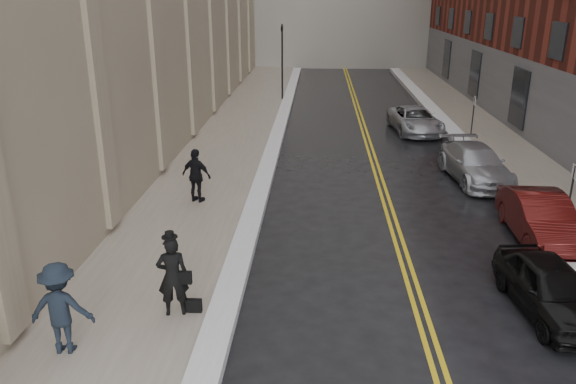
# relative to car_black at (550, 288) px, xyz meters

# --- Properties ---
(sidewalk_left) EXTENTS (4.00, 64.00, 0.15)m
(sidewalk_left) POSITION_rel_car_black_xyz_m (-10.00, 12.96, -0.58)
(sidewalk_left) COLOR gray
(sidewalk_left) RESTS_ON ground
(sidewalk_right) EXTENTS (3.00, 64.00, 0.15)m
(sidewalk_right) POSITION_rel_car_black_xyz_m (3.50, 12.96, -0.58)
(sidewalk_right) COLOR gray
(sidewalk_right) RESTS_ON ground
(lane_stripe_a) EXTENTS (0.12, 64.00, 0.01)m
(lane_stripe_a) POSITION_rel_car_black_xyz_m (-3.12, 12.96, -0.65)
(lane_stripe_a) COLOR gold
(lane_stripe_a) RESTS_ON ground
(lane_stripe_b) EXTENTS (0.12, 64.00, 0.01)m
(lane_stripe_b) POSITION_rel_car_black_xyz_m (-2.88, 12.96, -0.65)
(lane_stripe_b) COLOR gold
(lane_stripe_b) RESTS_ON ground
(snow_ridge_left) EXTENTS (0.70, 60.80, 0.26)m
(snow_ridge_left) POSITION_rel_car_black_xyz_m (-7.70, 12.96, -0.52)
(snow_ridge_left) COLOR white
(snow_ridge_left) RESTS_ON ground
(snow_ridge_right) EXTENTS (0.85, 60.80, 0.30)m
(snow_ridge_right) POSITION_rel_car_black_xyz_m (1.65, 12.96, -0.50)
(snow_ridge_right) COLOR white
(snow_ridge_right) RESTS_ON ground
(traffic_signal) EXTENTS (0.18, 0.15, 5.20)m
(traffic_signal) POSITION_rel_car_black_xyz_m (-8.10, 26.96, 2.43)
(traffic_signal) COLOR black
(traffic_signal) RESTS_ON ground
(parking_sign_near) EXTENTS (0.06, 0.35, 2.23)m
(parking_sign_near) POSITION_rel_car_black_xyz_m (2.40, 4.96, 0.70)
(parking_sign_near) COLOR black
(parking_sign_near) RESTS_ON ground
(parking_sign_far) EXTENTS (0.06, 0.35, 2.23)m
(parking_sign_far) POSITION_rel_car_black_xyz_m (2.40, 16.96, 0.70)
(parking_sign_far) COLOR black
(parking_sign_far) RESTS_ON ground
(car_black) EXTENTS (1.91, 3.96, 1.31)m
(car_black) POSITION_rel_car_black_xyz_m (0.00, 0.00, 0.00)
(car_black) COLOR black
(car_black) RESTS_ON ground
(car_maroon) EXTENTS (1.61, 4.40, 1.44)m
(car_maroon) POSITION_rel_car_black_xyz_m (1.30, 4.27, 0.07)
(car_maroon) COLOR #420D0B
(car_maroon) RESTS_ON ground
(car_silver_near) EXTENTS (2.43, 5.01, 1.40)m
(car_silver_near) POSITION_rel_car_black_xyz_m (0.82, 10.06, 0.05)
(car_silver_near) COLOR #9C9EA3
(car_silver_near) RESTS_ON ground
(car_silver_far) EXTENTS (2.75, 5.08, 1.35)m
(car_silver_far) POSITION_rel_car_black_xyz_m (-0.30, 18.26, 0.02)
(car_silver_far) COLOR #A4A6AC
(car_silver_far) RESTS_ON ground
(pedestrian_main) EXTENTS (0.80, 0.62, 1.95)m
(pedestrian_main) POSITION_rel_car_black_xyz_m (-8.81, -0.79, 0.47)
(pedestrian_main) COLOR black
(pedestrian_main) RESTS_ON sidewalk_left
(pedestrian_b) EXTENTS (1.34, 0.83, 2.00)m
(pedestrian_b) POSITION_rel_car_black_xyz_m (-10.74, -2.32, 0.50)
(pedestrian_b) COLOR black
(pedestrian_b) RESTS_ON sidewalk_left
(pedestrian_c) EXTENTS (1.23, 0.84, 1.94)m
(pedestrian_c) POSITION_rel_car_black_xyz_m (-9.82, 6.61, 0.47)
(pedestrian_c) COLOR black
(pedestrian_c) RESTS_ON sidewalk_left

